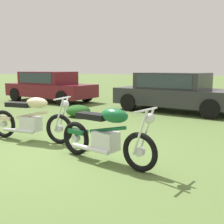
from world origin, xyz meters
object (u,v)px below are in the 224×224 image
(motorcycle_green, at_px, (106,135))
(shrub_low, at_px, (78,111))
(car_charcoal, at_px, (175,90))
(car_burgundy, at_px, (49,85))
(motorcycle_cream, at_px, (31,119))

(motorcycle_green, height_order, shrub_low, motorcycle_green)
(car_charcoal, distance_m, shrub_low, 3.70)
(car_burgundy, relative_size, car_charcoal, 0.99)
(motorcycle_green, height_order, car_burgundy, car_burgundy)
(motorcycle_cream, bearing_deg, car_charcoal, 67.62)
(shrub_low, bearing_deg, motorcycle_green, -46.36)
(motorcycle_cream, distance_m, car_burgundy, 7.65)
(motorcycle_cream, bearing_deg, car_burgundy, 120.46)
(motorcycle_cream, relative_size, car_burgundy, 0.47)
(car_charcoal, bearing_deg, motorcycle_green, -76.91)
(car_charcoal, height_order, shrub_low, car_charcoal)
(shrub_low, bearing_deg, motorcycle_cream, -70.94)
(motorcycle_cream, bearing_deg, motorcycle_green, -20.27)
(motorcycle_cream, distance_m, car_charcoal, 5.98)
(motorcycle_green, relative_size, shrub_low, 2.33)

